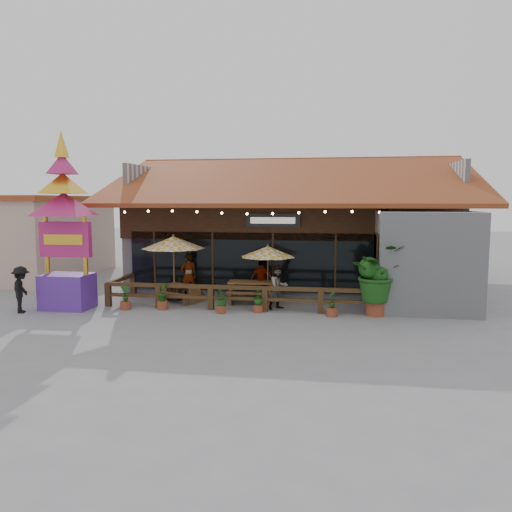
% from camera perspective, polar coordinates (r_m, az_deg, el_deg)
% --- Properties ---
extents(ground, '(100.00, 100.00, 0.00)m').
position_cam_1_polar(ground, '(18.56, 2.77, -6.06)').
color(ground, gray).
rests_on(ground, ground).
extents(restaurant_building, '(15.50, 14.73, 6.09)m').
position_cam_1_polar(restaurant_building, '(24.75, 5.03, 2.21)').
color(restaurant_building, silver).
rests_on(restaurant_building, ground).
extents(patio_railing, '(10.00, 2.60, 0.92)m').
position_cam_1_polar(patio_railing, '(18.55, -4.26, -4.14)').
color(patio_railing, '#4A311A').
rests_on(patio_railing, ground).
extents(neighbor_building, '(8.40, 8.40, 4.22)m').
position_cam_1_polar(neighbor_building, '(29.44, -26.24, 2.10)').
color(neighbor_building, beige).
rests_on(neighbor_building, ground).
extents(umbrella_left, '(3.15, 3.15, 2.66)m').
position_cam_1_polar(umbrella_left, '(19.99, -9.42, 1.49)').
color(umbrella_left, brown).
rests_on(umbrella_left, ground).
extents(umbrella_right, '(2.46, 2.46, 2.31)m').
position_cam_1_polar(umbrella_right, '(19.30, 1.36, 0.47)').
color(umbrella_right, brown).
rests_on(umbrella_right, ground).
extents(picnic_table_left, '(1.80, 1.70, 0.69)m').
position_cam_1_polar(picnic_table_left, '(19.95, -8.41, -3.89)').
color(picnic_table_left, brown).
rests_on(picnic_table_left, ground).
extents(picnic_table_right, '(1.84, 1.60, 0.85)m').
position_cam_1_polar(picnic_table_right, '(19.53, -0.53, -3.71)').
color(picnic_table_right, brown).
rests_on(picnic_table_right, ground).
extents(thai_sign_tower, '(2.60, 2.60, 6.98)m').
position_cam_1_polar(thai_sign_tower, '(19.49, -21.08, 5.04)').
color(thai_sign_tower, '#582A9B').
rests_on(thai_sign_tower, ground).
extents(tropical_plant, '(2.40, 2.36, 2.50)m').
position_cam_1_polar(tropical_plant, '(17.75, 13.61, -2.11)').
color(tropical_plant, brown).
rests_on(tropical_plant, ground).
extents(diner_a, '(0.81, 0.74, 1.85)m').
position_cam_1_polar(diner_a, '(20.63, -7.70, -2.24)').
color(diner_a, '#3C2413').
rests_on(diner_a, ground).
extents(diner_b, '(1.01, 0.99, 1.64)m').
position_cam_1_polar(diner_b, '(18.39, 2.60, -3.58)').
color(diner_b, '#3C2413').
rests_on(diner_b, ground).
extents(diner_c, '(1.07, 0.71, 1.69)m').
position_cam_1_polar(diner_c, '(19.80, 0.69, -2.77)').
color(diner_c, '#3C2413').
rests_on(diner_c, ground).
extents(pedestrian, '(0.97, 1.23, 1.67)m').
position_cam_1_polar(pedestrian, '(19.65, -25.26, -3.49)').
color(pedestrian, black).
rests_on(pedestrian, ground).
extents(planter_a, '(0.39, 0.38, 0.92)m').
position_cam_1_polar(planter_a, '(18.97, -14.71, -4.80)').
color(planter_a, brown).
rests_on(planter_a, ground).
extents(planter_b, '(0.39, 0.39, 0.97)m').
position_cam_1_polar(planter_b, '(18.68, -10.65, -4.71)').
color(planter_b, brown).
rests_on(planter_b, ground).
extents(planter_c, '(0.64, 0.61, 0.84)m').
position_cam_1_polar(planter_c, '(17.79, -4.02, -5.06)').
color(planter_c, brown).
rests_on(planter_c, ground).
extents(planter_d, '(0.44, 0.44, 0.84)m').
position_cam_1_polar(planter_d, '(17.89, 0.23, -5.21)').
color(planter_d, brown).
rests_on(planter_d, ground).
extents(planter_e, '(0.37, 0.37, 0.91)m').
position_cam_1_polar(planter_e, '(17.50, 8.67, -5.61)').
color(planter_e, brown).
rests_on(planter_e, ground).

